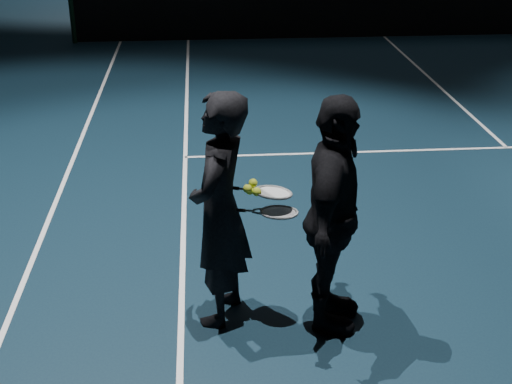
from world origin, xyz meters
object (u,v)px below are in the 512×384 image
at_px(player_b, 333,217).
at_px(racket_upper, 273,192).
at_px(player_a, 220,211).
at_px(tennis_balls, 253,189).
at_px(racket_lower, 279,212).

relative_size(player_b, racket_upper, 2.75).
distance_m(player_a, racket_upper, 0.43).
height_order(player_b, tennis_balls, player_b).
bearing_deg(tennis_balls, racket_lower, -12.64).
bearing_deg(player_a, tennis_balls, 99.48).
relative_size(player_b, tennis_balls, 15.60).
bearing_deg(tennis_balls, player_b, -11.65).
bearing_deg(racket_upper, player_b, -9.08).
relative_size(player_a, racket_upper, 2.75).
xyz_separation_m(racket_lower, tennis_balls, (-0.19, 0.04, 0.18)).
distance_m(player_b, racket_lower, 0.40).
bearing_deg(player_b, player_a, 96.55).
relative_size(player_a, tennis_balls, 15.60).
xyz_separation_m(racket_lower, racket_upper, (-0.04, 0.05, 0.14)).
distance_m(racket_lower, racket_upper, 0.16).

